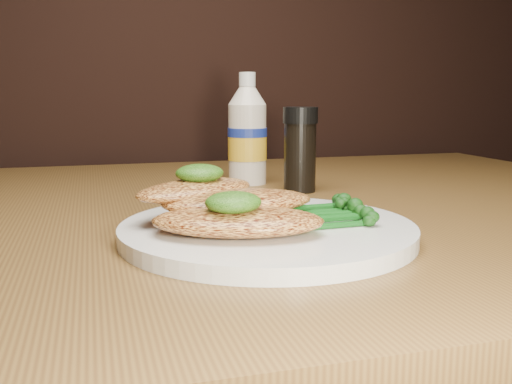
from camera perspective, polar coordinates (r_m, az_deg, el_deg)
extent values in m
cylinder|color=white|center=(0.50, 1.14, -3.86)|extent=(0.26, 0.26, 0.01)
ellipsoid|color=#E39D48|center=(0.46, -1.82, -2.90)|extent=(0.15, 0.11, 0.02)
ellipsoid|color=#E39D48|center=(0.50, -1.82, -0.96)|extent=(0.13, 0.07, 0.02)
ellipsoid|color=#E39D48|center=(0.52, -5.98, 0.20)|extent=(0.13, 0.11, 0.02)
ellipsoid|color=black|center=(0.45, -2.27, -1.03)|extent=(0.05, 0.05, 0.02)
ellipsoid|color=black|center=(0.52, -5.62, 1.87)|extent=(0.05, 0.05, 0.02)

